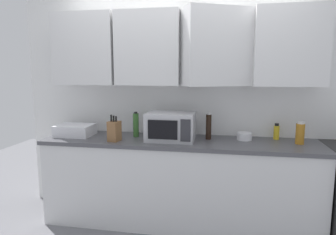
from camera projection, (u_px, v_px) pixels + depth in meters
The scene contains 10 objects.
wall_back_with_cabinets at pixel (183, 72), 3.18m from camera, with size 3.67×0.59×2.60m.
counter_run at pixel (179, 182), 3.14m from camera, with size 2.80×0.63×0.90m.
microwave at pixel (171, 126), 3.04m from camera, with size 0.48×0.37×0.28m.
dish_rack at pixel (75, 130), 3.26m from camera, with size 0.38×0.30×0.12m, color silver.
knife_block at pixel (114, 131), 3.01m from camera, with size 0.12×0.14×0.27m.
bottle_green_oil at pixel (136, 125), 3.21m from camera, with size 0.06×0.06×0.27m.
bottle_yellow_mustard at pixel (276, 132), 3.09m from camera, with size 0.06×0.06×0.17m.
bottle_amber_vinegar at pixel (300, 133), 2.88m from camera, with size 0.08×0.08×0.22m.
bottle_soy_dark at pixel (209, 127), 3.08m from camera, with size 0.06×0.06×0.28m.
bowl_ceramic_small at pixel (244, 136), 3.07m from camera, with size 0.15×0.15×0.07m, color silver.
Camera 1 is at (0.42, -3.27, 1.60)m, focal length 32.17 mm.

